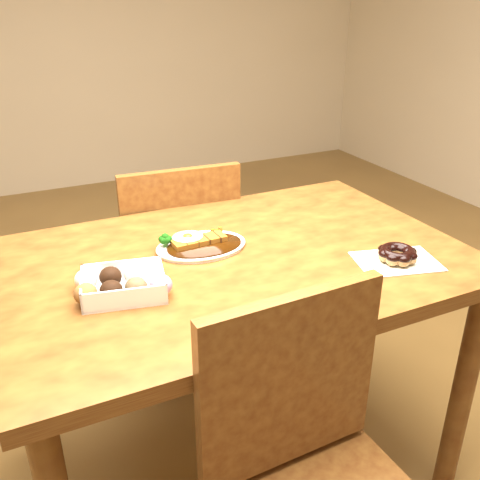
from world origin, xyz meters
name	(u,v)px	position (x,y,z in m)	size (l,w,h in m)	color
ground	(237,465)	(0.00, 0.00, 0.00)	(6.00, 6.00, 0.00)	brown
table	(236,289)	(0.00, 0.00, 0.65)	(1.20, 0.80, 0.75)	#4D230F
chair_far	(176,263)	(0.01, 0.53, 0.48)	(0.45, 0.45, 0.87)	#4D230F
katsu_curry_plate	(199,244)	(-0.07, 0.09, 0.76)	(0.25, 0.18, 0.05)	white
donut_box	(121,284)	(-0.32, -0.06, 0.78)	(0.22, 0.18, 0.05)	white
pon_de_ring	(397,255)	(0.36, -0.21, 0.77)	(0.24, 0.19, 0.04)	silver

